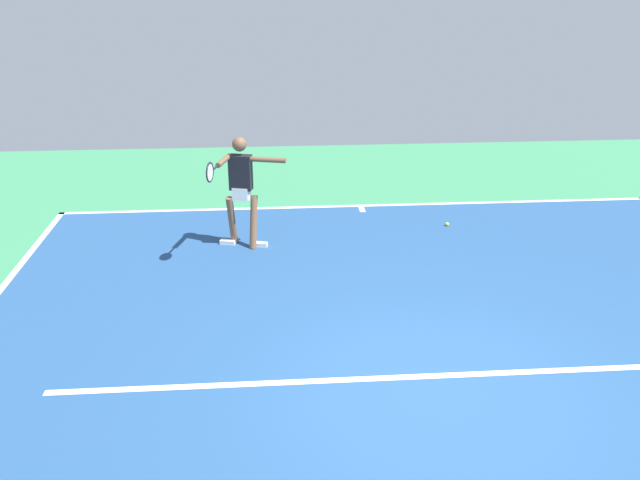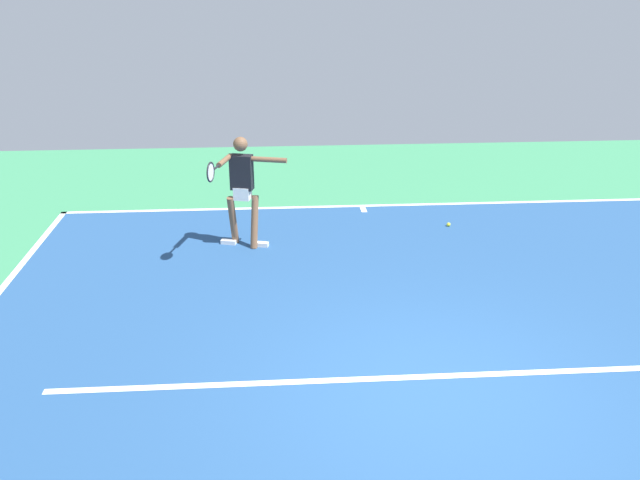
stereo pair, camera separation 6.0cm
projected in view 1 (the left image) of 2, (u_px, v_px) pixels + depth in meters
ground_plane at (435, 390)px, 7.30m from camera, size 21.22×21.22×0.00m
court_surface at (435, 390)px, 7.30m from camera, size 10.96×12.07×0.00m
court_line_baseline_near at (361, 206)px, 12.84m from camera, size 10.96×0.10×0.01m
court_line_service at (430, 376)px, 7.54m from camera, size 8.22×0.10×0.01m
court_line_centre_mark at (362, 209)px, 12.65m from camera, size 0.10×0.30×0.01m
tennis_player at (241, 185)px, 10.63m from camera, size 1.15×1.17×1.77m
tennis_ball_by_baseline at (447, 224)px, 11.84m from camera, size 0.07×0.07×0.07m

